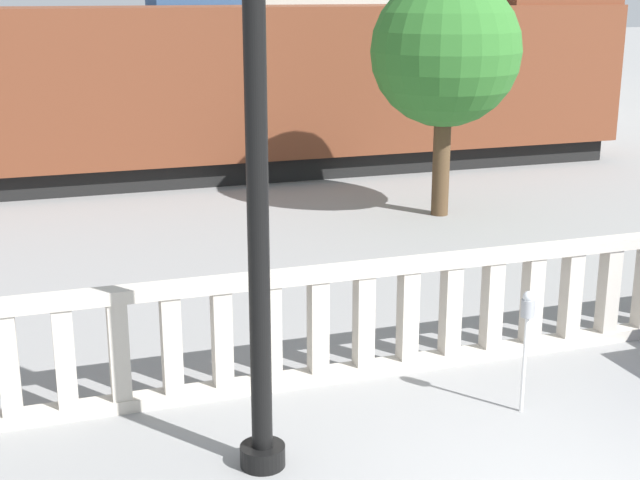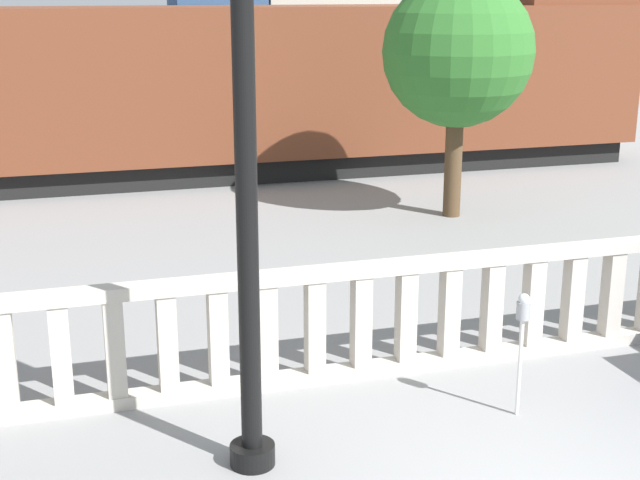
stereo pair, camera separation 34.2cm
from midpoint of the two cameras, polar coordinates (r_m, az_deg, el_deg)
balustrade at (r=10.21m, az=6.48°, el=-4.85°), size 15.72×0.24×1.34m
lamppost at (r=7.46m, az=-3.54°, el=8.45°), size 0.42×0.42×6.94m
parking_meter at (r=9.26m, az=13.88°, el=-5.11°), size 0.14×0.14×1.33m
train_near at (r=20.48m, az=-9.21°, el=9.38°), size 23.12×2.72×4.46m
tree_left at (r=17.01m, az=9.40°, el=11.76°), size 2.81×2.81×4.54m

